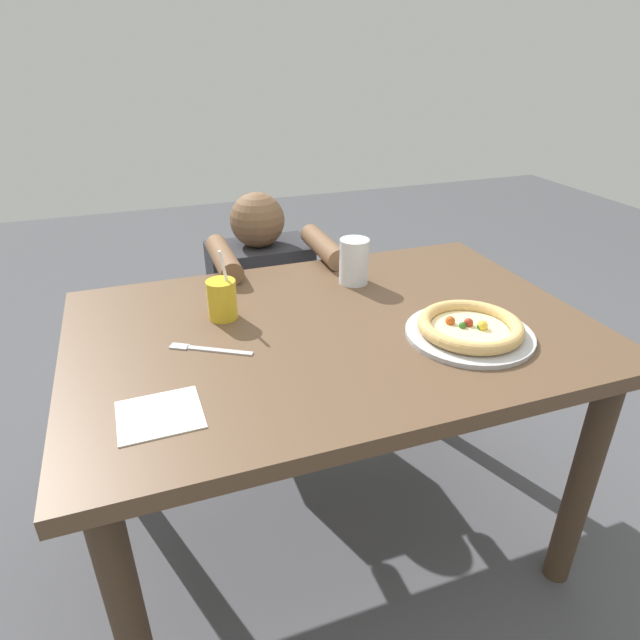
% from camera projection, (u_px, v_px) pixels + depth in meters
% --- Properties ---
extents(ground_plane, '(8.00, 8.00, 0.00)m').
position_uv_depth(ground_plane, '(330.00, 532.00, 1.72)').
color(ground_plane, '#4C4C51').
extents(dining_table, '(1.30, 0.88, 0.75)m').
position_uv_depth(dining_table, '(333.00, 361.00, 1.42)').
color(dining_table, brown).
rests_on(dining_table, ground).
extents(pizza_near, '(0.31, 0.31, 0.04)m').
position_uv_depth(pizza_near, '(470.00, 329.00, 1.31)').
color(pizza_near, '#B7B7BC').
rests_on(pizza_near, dining_table).
extents(drink_cup_colored, '(0.08, 0.08, 0.18)m').
position_uv_depth(drink_cup_colored, '(222.00, 299.00, 1.39)').
color(drink_cup_colored, gold).
rests_on(drink_cup_colored, dining_table).
extents(water_cup_clear, '(0.09, 0.09, 0.13)m').
position_uv_depth(water_cup_clear, '(354.00, 261.00, 1.58)').
color(water_cup_clear, silver).
rests_on(water_cup_clear, dining_table).
extents(paper_napkin, '(0.16, 0.15, 0.00)m').
position_uv_depth(paper_napkin, '(160.00, 414.00, 1.04)').
color(paper_napkin, white).
rests_on(paper_napkin, dining_table).
extents(fork, '(0.18, 0.12, 0.00)m').
position_uv_depth(fork, '(207.00, 349.00, 1.26)').
color(fork, silver).
rests_on(fork, dining_table).
extents(diner_seated, '(0.40, 0.52, 0.92)m').
position_uv_depth(diner_seated, '(263.00, 321.00, 2.09)').
color(diner_seated, '#333847').
rests_on(diner_seated, ground).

